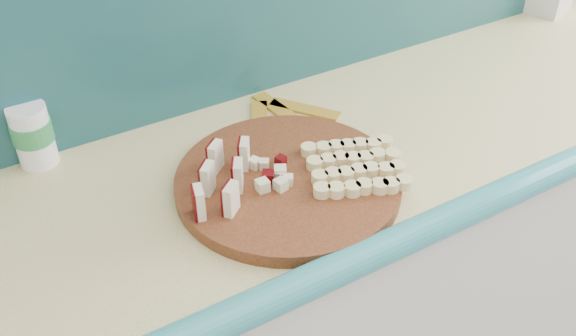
# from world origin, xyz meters

# --- Properties ---
(kitchen_counter) EXTENTS (2.20, 0.63, 0.91)m
(kitchen_counter) POSITION_xyz_m (0.10, 1.50, 0.46)
(kitchen_counter) COLOR silver
(kitchen_counter) RESTS_ON ground
(cutting_board) EXTENTS (0.57, 0.57, 0.03)m
(cutting_board) POSITION_xyz_m (-0.33, 1.43, 0.92)
(cutting_board) COLOR #43200E
(cutting_board) RESTS_ON kitchen_counter
(apple_wedges) EXTENTS (0.17, 0.17, 0.06)m
(apple_wedges) POSITION_xyz_m (-0.46, 1.46, 0.97)
(apple_wedges) COLOR beige
(apple_wedges) RESTS_ON cutting_board
(apple_chunks) EXTENTS (0.07, 0.07, 0.02)m
(apple_chunks) POSITION_xyz_m (-0.36, 1.44, 0.95)
(apple_chunks) COLOR #F6EEC5
(apple_chunks) RESTS_ON cutting_board
(banana_slices) EXTENTS (0.23, 0.21, 0.02)m
(banana_slices) POSITION_xyz_m (-0.21, 1.38, 0.95)
(banana_slices) COLOR #F0D993
(banana_slices) RESTS_ON cutting_board
(canister) EXTENTS (0.08, 0.08, 0.13)m
(canister) POSITION_xyz_m (-0.72, 1.76, 0.98)
(canister) COLOR white
(canister) RESTS_ON kitchen_counter
(banana_peel) EXTENTS (0.23, 0.19, 0.01)m
(banana_peel) POSITION_xyz_m (-0.21, 1.66, 0.91)
(banana_peel) COLOR gold
(banana_peel) RESTS_ON kitchen_counter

